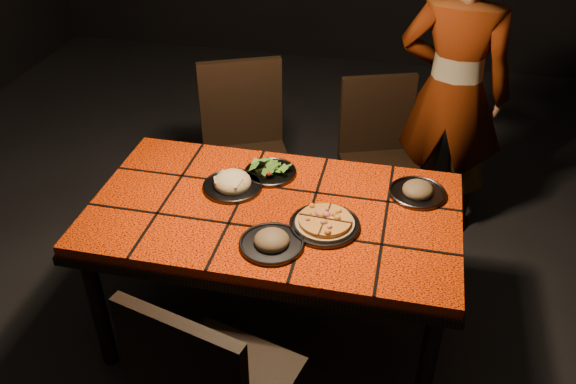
% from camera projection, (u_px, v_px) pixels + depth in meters
% --- Properties ---
extents(room_shell, '(6.04, 7.04, 3.08)m').
position_uv_depth(room_shell, '(271.00, 42.00, 2.22)').
color(room_shell, black).
rests_on(room_shell, ground).
extents(dining_table, '(1.62, 0.92, 0.75)m').
position_uv_depth(dining_table, '(274.00, 222.00, 2.69)').
color(dining_table, '#F23907').
rests_on(dining_table, ground).
extents(chair_far_left, '(0.61, 0.61, 1.03)m').
position_uv_depth(chair_far_left, '(245.00, 141.00, 3.43)').
color(chair_far_left, black).
rests_on(chair_far_left, ground).
extents(chair_far_right, '(0.54, 0.54, 0.94)m').
position_uv_depth(chair_far_right, '(379.00, 149.00, 3.47)').
color(chair_far_right, black).
rests_on(chair_far_right, ground).
extents(diner, '(0.68, 0.49, 1.71)m').
position_uv_depth(diner, '(452.00, 93.00, 3.33)').
color(diner, brown).
rests_on(diner, ground).
extents(plate_pizza, '(0.30, 0.30, 0.04)m').
position_uv_depth(plate_pizza, '(325.00, 224.00, 2.53)').
color(plate_pizza, '#3D3D43').
rests_on(plate_pizza, dining_table).
extents(plate_pasta, '(0.27, 0.27, 0.09)m').
position_uv_depth(plate_pasta, '(233.00, 183.00, 2.76)').
color(plate_pasta, '#3D3D43').
rests_on(plate_pasta, dining_table).
extents(plate_salad, '(0.25, 0.25, 0.07)m').
position_uv_depth(plate_salad, '(270.00, 169.00, 2.85)').
color(plate_salad, '#3D3D43').
rests_on(plate_salad, dining_table).
extents(plate_mushroom_a, '(0.26, 0.26, 0.09)m').
position_uv_depth(plate_mushroom_a, '(272.00, 241.00, 2.42)').
color(plate_mushroom_a, '#3D3D43').
rests_on(plate_mushroom_a, dining_table).
extents(plate_mushroom_b, '(0.25, 0.25, 0.08)m').
position_uv_depth(plate_mushroom_b, '(418.00, 190.00, 2.71)').
color(plate_mushroom_b, '#3D3D43').
rests_on(plate_mushroom_b, dining_table).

